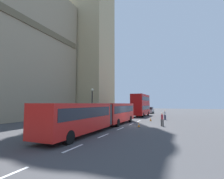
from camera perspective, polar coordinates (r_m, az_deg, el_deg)
ground_plane at (r=23.01m, az=5.59°, el=-11.90°), size 160.00×160.00×0.00m
lane_centre_marking at (r=17.82m, az=0.34°, el=-14.02°), size 25.20×0.16×0.01m
articulated_bus at (r=19.78m, az=-3.46°, el=-8.01°), size 18.88×2.54×2.90m
double_decker_bus at (r=39.26m, az=9.64°, el=-4.91°), size 9.07×2.54×4.90m
sedan_lead at (r=51.02m, az=12.65°, el=-6.82°), size 4.40×1.86×1.85m
traffic_cone_west at (r=21.40m, az=9.01°, el=-11.65°), size 0.36×0.36×0.58m
traffic_cone_middle at (r=29.00m, az=12.89°, el=-9.75°), size 0.36×0.36×0.58m
street_lamp at (r=27.02m, az=-6.72°, el=-4.33°), size 0.44×0.44×5.27m
pedestrian_near_cones at (r=22.84m, az=16.52°, el=-9.48°), size 0.41×0.36×1.69m
pedestrian_by_kerb at (r=31.57m, az=17.40°, el=-8.09°), size 0.45×0.35×1.69m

